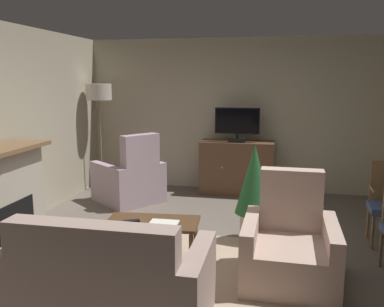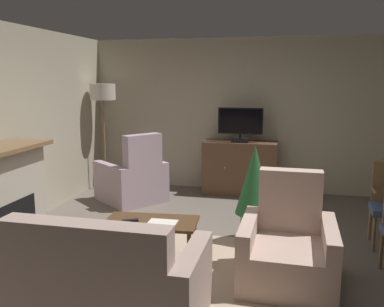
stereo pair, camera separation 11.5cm
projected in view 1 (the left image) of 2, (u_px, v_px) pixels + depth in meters
name	position (u px, v px, depth m)	size (l,w,h in m)	color
ground_plane	(204.00, 255.00, 4.69)	(5.71, 6.33, 0.04)	#665B51
wall_back	(233.00, 115.00, 7.26)	(5.71, 0.10, 2.65)	#B2A88E
rug_central	(169.00, 272.00, 4.21)	(2.66, 2.15, 0.01)	tan
fireplace	(1.00, 202.00, 4.69)	(0.87, 1.41, 1.19)	#4C4C51
tv_cabinet	(237.00, 169.00, 7.06)	(1.23, 0.49, 0.91)	#402A1C
television	(237.00, 124.00, 6.87)	(0.74, 0.20, 0.57)	black
coffee_table	(152.00, 226.00, 4.36)	(1.01, 0.58, 0.47)	#4C331E
tv_remote	(131.00, 221.00, 4.32)	(0.17, 0.05, 0.02)	black
folded_newspaper	(164.00, 223.00, 4.29)	(0.30, 0.22, 0.01)	silver
sofa_floral	(108.00, 286.00, 3.29)	(1.59, 0.87, 0.94)	#A3897F
armchair_angled_to_table	(290.00, 249.00, 4.01)	(0.90, 0.93, 1.04)	#BC9E8E
armchair_by_fireplace	(130.00, 181.00, 6.61)	(1.25, 1.24, 1.12)	#AD93A3
potted_plant_leafy_by_curtain	(254.00, 188.00, 4.93)	(0.45, 0.45, 1.19)	beige
floor_lamp	(99.00, 98.00, 7.14)	(0.44, 0.44, 1.87)	#4C4233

